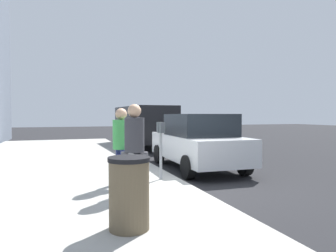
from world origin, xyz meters
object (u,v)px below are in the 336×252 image
parked_sedan_near (198,141)px  parked_van_far (144,124)px  parking_meter (161,138)px  pedestrian_at_meter (121,140)px  trash_bin (129,193)px  pedestrian_bystander (134,141)px

parked_sedan_near → parked_van_far: bearing=-0.0°
parking_meter → pedestrian_at_meter: (-0.36, 1.05, 0.01)m
parked_van_far → pedestrian_at_meter: bearing=162.1°
parked_van_far → trash_bin: size_ratio=5.22×
parking_meter → pedestrian_bystander: (-1.21, 0.94, 0.06)m
pedestrian_bystander → parked_sedan_near: 4.06m
parking_meter → trash_bin: parking_meter is taller
parking_meter → pedestrian_at_meter: pedestrian_at_meter is taller
parked_sedan_near → trash_bin: size_ratio=4.41×
pedestrian_at_meter → parking_meter: bearing=13.6°
parked_van_far → trash_bin: bearing=164.2°
trash_bin → pedestrian_bystander: bearing=-15.5°
parking_meter → parked_sedan_near: bearing=-46.1°
pedestrian_at_meter → trash_bin: 2.69m
parked_sedan_near → trash_bin: bearing=145.4°
parked_van_far → parking_meter: bearing=167.9°
trash_bin → parked_van_far: bearing=-15.8°
pedestrian_at_meter → pedestrian_bystander: bearing=-88.4°
parked_sedan_near → parked_van_far: size_ratio=0.85×
parked_sedan_near → trash_bin: parked_sedan_near is taller
pedestrian_bystander → pedestrian_at_meter: bearing=28.5°
pedestrian_bystander → trash_bin: 1.91m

